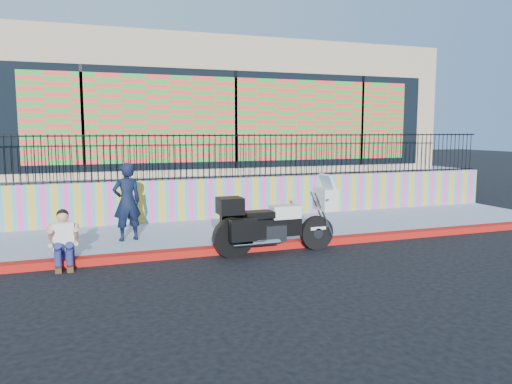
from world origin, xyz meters
name	(u,v)px	position (x,y,z in m)	size (l,w,h in m)	color
ground	(293,247)	(0.00, 0.00, 0.00)	(90.00, 90.00, 0.00)	black
red_curb	(293,244)	(0.00, 0.00, 0.07)	(16.00, 0.30, 0.15)	#A7160B
sidewalk	(266,230)	(0.00, 1.65, 0.07)	(16.00, 3.00, 0.15)	gray
mural_wall	(246,197)	(0.00, 3.25, 0.70)	(16.00, 0.20, 1.10)	#F540A7
metal_fence	(245,156)	(0.00, 3.25, 1.85)	(15.80, 0.04, 1.20)	black
elevated_platform	(202,182)	(0.00, 8.35, 0.62)	(16.00, 10.00, 1.25)	gray
storefront_building	(203,111)	(0.00, 8.13, 3.25)	(14.00, 8.06, 4.00)	tan
police_motorcycle	(274,221)	(-0.59, -0.36, 0.68)	(2.61, 0.86, 1.62)	black
police_officer	(127,202)	(-3.39, 1.25, 1.00)	(0.62, 0.41, 1.70)	black
seated_man	(64,244)	(-4.67, -0.09, 0.45)	(0.54, 0.71, 1.06)	navy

